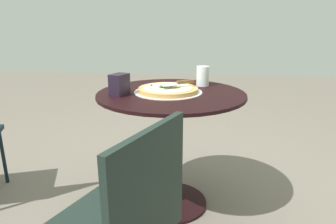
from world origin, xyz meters
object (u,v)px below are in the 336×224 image
object	(u,v)px
pizza_on_tray	(168,90)
pizza_server	(178,83)
napkin_dispenser	(119,85)
patio_chair_far	(122,222)
drinking_cup	(203,76)
patio_table	(171,126)

from	to	relation	value
pizza_on_tray	pizza_server	size ratio (longest dim) A/B	1.90
napkin_dispenser	pizza_server	bearing A→B (deg)	-49.84
napkin_dispenser	patio_chair_far	size ratio (longest dim) A/B	0.14
drinking_cup	patio_chair_far	world-z (taller)	drinking_cup
drinking_cup	pizza_on_tray	bearing A→B (deg)	-133.60
pizza_server	drinking_cup	xyz separation A→B (m)	(0.14, 0.20, 0.01)
drinking_cup	napkin_dispenser	distance (m)	0.55
patio_table	drinking_cup	bearing A→B (deg)	49.35
pizza_server	patio_chair_far	size ratio (longest dim) A/B	0.25
patio_chair_far	drinking_cup	bearing A→B (deg)	75.93
patio_table	napkin_dispenser	world-z (taller)	napkin_dispenser
drinking_cup	pizza_server	bearing A→B (deg)	-125.77
pizza_on_tray	drinking_cup	size ratio (longest dim) A/B	3.17
pizza_on_tray	pizza_server	world-z (taller)	pizza_server
patio_table	pizza_server	size ratio (longest dim) A/B	4.15
patio_table	patio_chair_far	size ratio (longest dim) A/B	1.03
patio_table	napkin_dispenser	xyz separation A→B (m)	(-0.28, -0.09, 0.27)
patio_table	drinking_cup	distance (m)	0.39
drinking_cup	napkin_dispenser	xyz separation A→B (m)	(-0.46, -0.30, -0.00)
pizza_server	napkin_dispenser	size ratio (longest dim) A/B	1.76
patio_table	napkin_dispenser	distance (m)	0.40
pizza_server	patio_chair_far	world-z (taller)	patio_chair_far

